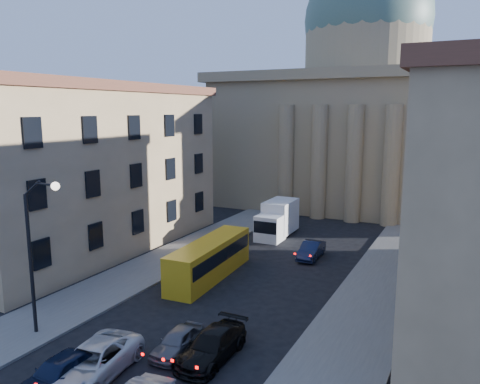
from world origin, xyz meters
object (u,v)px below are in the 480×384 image
object	(u,v)px
car_left_near	(60,373)
box_truck	(277,220)
city_bus	(210,258)
street_lamp	(36,244)

from	to	relation	value
car_left_near	box_truck	distance (m)	28.56
box_truck	city_bus	bearing A→B (deg)	-91.26
city_bus	box_truck	bearing A→B (deg)	86.28
street_lamp	box_truck	xyz separation A→B (m)	(3.75, 25.37, -3.66)
street_lamp	box_truck	world-z (taller)	street_lamp
city_bus	box_truck	distance (m)	13.14
box_truck	car_left_near	bearing A→B (deg)	-88.76
street_lamp	city_bus	world-z (taller)	street_lamp
street_lamp	box_truck	size ratio (longest dim) A/B	1.40
city_bus	box_truck	world-z (taller)	box_truck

